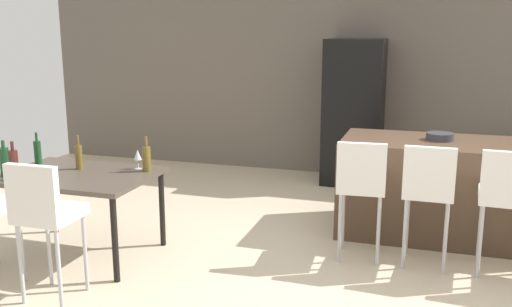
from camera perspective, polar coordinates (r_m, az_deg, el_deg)
ground_plane at (r=5.01m, az=10.28°, el=-10.58°), size 10.00×10.00×0.00m
back_wall at (r=7.61m, az=13.61°, el=8.38°), size 10.00×0.12×2.90m
kitchen_island at (r=5.67m, az=19.08°, el=-3.43°), size 2.05×0.95×0.92m
bar_chair_left at (r=4.80m, az=10.68°, el=-2.82°), size 0.42×0.42×1.05m
bar_chair_middle at (r=4.78m, az=17.14°, el=-3.25°), size 0.41×0.41×1.05m
bar_chair_right at (r=4.81m, az=24.11°, el=-3.67°), size 0.42×0.42×1.05m
dining_table at (r=5.08m, az=-17.65°, el=-2.66°), size 1.29×0.93×0.74m
dining_chair_far at (r=4.27m, az=-20.76°, el=-5.37°), size 0.40×0.40×1.05m
wine_bottle_end at (r=4.96m, az=-11.07°, el=-0.47°), size 0.07×0.07×0.31m
wine_bottle_right at (r=4.99m, az=-23.42°, el=-1.04°), size 0.07×0.07×0.32m
wine_bottle_near at (r=5.19m, az=-17.58°, el=-0.29°), size 0.06×0.06×0.30m
wine_bottle_corner at (r=5.14m, az=-24.21°, el=-0.75°), size 0.08×0.08×0.31m
wine_bottle_left at (r=5.51m, az=-21.34°, el=0.17°), size 0.06×0.06×0.29m
wine_glass_middle at (r=5.05m, az=-11.96°, el=-0.17°), size 0.07×0.07×0.17m
refrigerator at (r=7.27m, az=9.91°, el=4.16°), size 0.72×0.68×1.84m
fruit_bowl at (r=5.61m, az=18.20°, el=1.65°), size 0.25×0.25×0.07m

